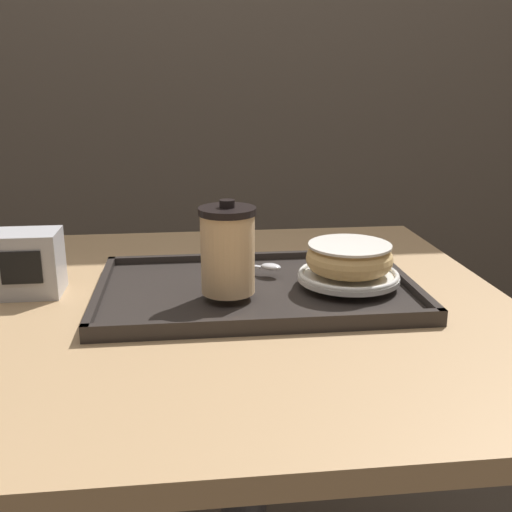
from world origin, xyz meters
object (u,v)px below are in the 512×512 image
(coffee_cup_front, at_px, (228,250))
(spoon, at_px, (260,266))
(donut_chocolate_glazed, at_px, (349,258))
(napkin_dispenser, at_px, (28,263))

(coffee_cup_front, height_order, spoon, coffee_cup_front)
(donut_chocolate_glazed, bearing_deg, spoon, 150.51)
(donut_chocolate_glazed, distance_m, napkin_dispenser, 0.51)
(donut_chocolate_glazed, xyz_separation_m, napkin_dispenser, (-0.50, 0.06, -0.01))
(coffee_cup_front, distance_m, napkin_dispenser, 0.33)
(donut_chocolate_glazed, distance_m, spoon, 0.15)
(coffee_cup_front, xyz_separation_m, napkin_dispenser, (-0.31, 0.09, -0.04))
(coffee_cup_front, xyz_separation_m, donut_chocolate_glazed, (0.19, 0.03, -0.03))
(napkin_dispenser, bearing_deg, coffee_cup_front, -16.71)
(donut_chocolate_glazed, height_order, spoon, donut_chocolate_glazed)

